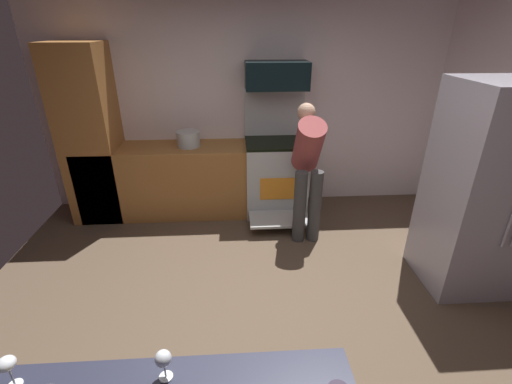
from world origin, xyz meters
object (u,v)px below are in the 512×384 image
oven_range (275,174)px  person_cook (308,165)px  wine_glass_near (163,360)px  stock_pot (188,139)px  refrigerator (488,191)px  microwave (277,75)px  wine_glass_far (7,365)px

oven_range → person_cook: (0.27, -0.65, 0.37)m
person_cook → wine_glass_near: 2.76m
oven_range → stock_pot: bearing=179.3°
refrigerator → person_cook: size_ratio=1.26×
refrigerator → oven_range: bearing=137.7°
microwave → oven_range: bearing=-90.0°
oven_range → wine_glass_near: 3.31m
microwave → wine_glass_far: (-1.46, -3.26, -0.70)m
wine_glass_far → stock_pot: 3.20m
refrigerator → stock_pot: refrigerator is taller
wine_glass_near → stock_pot: size_ratio=0.54×
oven_range → stock_pot: (-1.08, 0.01, 0.48)m
stock_pot → microwave: bearing=4.2°
oven_range → wine_glass_far: (-1.46, -3.17, 0.51)m
refrigerator → wine_glass_far: (-3.15, -1.63, 0.08)m
wine_glass_far → microwave: bearing=66.0°
oven_range → stock_pot: oven_range is taller
person_cook → stock_pot: person_cook is taller
microwave → stock_pot: microwave is taller
person_cook → wine_glass_near: bearing=-113.7°
oven_range → wine_glass_far: size_ratio=9.84×
oven_range → microwave: (-0.00, 0.09, 1.21)m
wine_glass_near → wine_glass_far: 0.62m
wine_glass_far → refrigerator: bearing=27.3°
refrigerator → wine_glass_near: refrigerator is taller
refrigerator → person_cook: 1.68m
refrigerator → stock_pot: bearing=150.7°
microwave → refrigerator: (1.69, -1.63, -0.78)m
refrigerator → wine_glass_near: 3.01m
oven_range → wine_glass_near: size_ratio=10.34×
microwave → refrigerator: 2.48m
oven_range → microwave: bearing=90.0°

